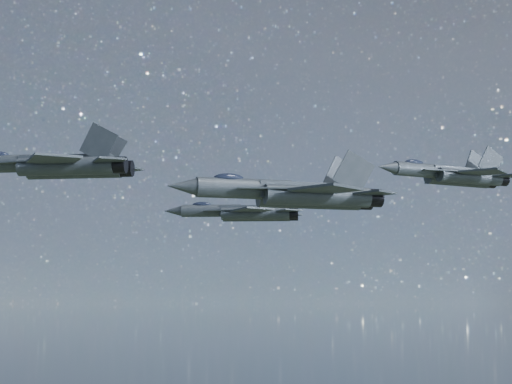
{
  "coord_description": "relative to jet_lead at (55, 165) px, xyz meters",
  "views": [
    {
      "loc": [
        -9.11,
        -81.08,
        138.11
      ],
      "look_at": [
        -4.14,
        -0.41,
        148.71
      ],
      "focal_mm": 60.0,
      "sensor_mm": 36.0,
      "label": 1
    }
  ],
  "objects": [
    {
      "name": "jet_slot",
      "position": [
        37.04,
        6.89,
        0.54
      ],
      "size": [
        15.12,
        9.97,
        3.87
      ],
      "rotation": [
        0.0,
        0.0,
        0.4
      ],
      "color": "#2C3337"
    },
    {
      "name": "jet_lead",
      "position": [
        0.0,
        0.0,
        0.0
      ],
      "size": [
        17.7,
        12.18,
        4.44
      ],
      "rotation": [
        0.0,
        0.0,
        -0.19
      ],
      "color": "#2C3337"
    },
    {
      "name": "jet_left",
      "position": [
        17.72,
        27.09,
        -1.08
      ],
      "size": [
        16.89,
        11.79,
        4.25
      ],
      "rotation": [
        0.0,
        0.0,
        -0.12
      ],
      "color": "#2C3337"
    },
    {
      "name": "jet_right",
      "position": [
        20.29,
        -5.82,
        -3.05
      ],
      "size": [
        18.44,
        12.65,
        4.63
      ],
      "rotation": [
        0.0,
        0.0,
        0.21
      ],
      "color": "#2C3337"
    }
  ]
}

